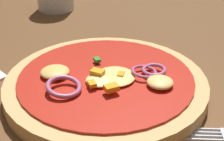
% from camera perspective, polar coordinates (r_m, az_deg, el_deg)
% --- Properties ---
extents(dining_table, '(1.28, 0.86, 0.03)m').
position_cam_1_polar(dining_table, '(0.44, 5.61, -4.79)').
color(dining_table, brown).
rests_on(dining_table, ground).
extents(pizza, '(0.25, 0.25, 0.04)m').
position_cam_1_polar(pizza, '(0.41, -1.07, -2.30)').
color(pizza, tan).
rests_on(pizza, dining_table).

